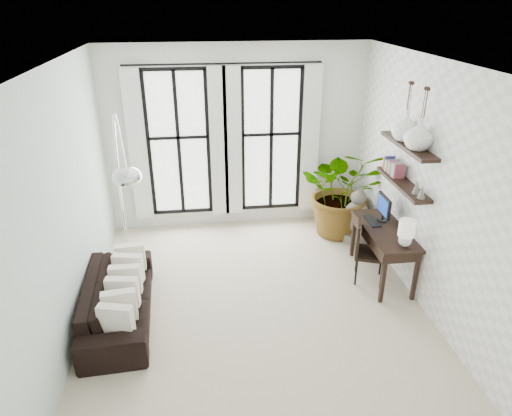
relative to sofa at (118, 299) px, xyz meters
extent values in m
plane|color=beige|center=(1.80, 0.12, -0.30)|extent=(5.00, 5.00, 0.00)
plane|color=white|center=(1.80, 0.12, 2.90)|extent=(5.00, 5.00, 0.00)
plane|color=silver|center=(-0.45, 0.12, 1.30)|extent=(0.00, 5.00, 5.00)
plane|color=white|center=(4.05, 0.12, 1.30)|extent=(0.00, 5.00, 5.00)
plane|color=white|center=(1.80, 2.62, 1.30)|extent=(4.50, 0.00, 4.50)
cube|color=white|center=(0.80, 2.59, 1.25)|extent=(1.00, 0.02, 2.50)
cube|color=white|center=(0.12, 2.49, 1.25)|extent=(0.30, 0.04, 2.60)
cube|color=white|center=(1.48, 2.49, 1.25)|extent=(0.30, 0.04, 2.60)
cube|color=white|center=(2.40, 2.59, 1.25)|extent=(1.00, 0.02, 2.50)
cube|color=white|center=(1.72, 2.49, 1.25)|extent=(0.30, 0.04, 2.60)
cube|color=white|center=(3.08, 2.49, 1.25)|extent=(0.30, 0.04, 2.60)
cylinder|color=black|center=(1.60, 2.50, 2.58)|extent=(3.20, 0.03, 0.03)
cube|color=black|center=(3.91, 0.51, 1.20)|extent=(0.25, 1.30, 0.05)
cube|color=black|center=(3.91, 0.51, 1.75)|extent=(0.25, 1.30, 0.05)
cube|color=#E95D3A|center=(3.91, 1.06, 1.32)|extent=(0.16, 0.03, 0.18)
cube|color=#372D9E|center=(3.91, 1.02, 1.32)|extent=(0.16, 0.03, 0.18)
cube|color=yellow|center=(3.91, 0.97, 1.32)|extent=(0.16, 0.03, 0.18)
cube|color=#2C8437|center=(3.91, 0.93, 1.32)|extent=(0.16, 0.03, 0.18)
cube|color=purple|center=(3.91, 0.88, 1.32)|extent=(0.16, 0.03, 0.18)
cube|color=#FF6538|center=(3.91, 0.84, 1.32)|extent=(0.16, 0.03, 0.18)
cube|color=#454545|center=(3.91, 0.79, 1.32)|extent=(0.16, 0.03, 0.18)
cube|color=#33B5AA|center=(3.91, 0.75, 1.32)|extent=(0.16, 0.03, 0.18)
cube|color=tan|center=(3.91, 0.70, 1.32)|extent=(0.16, 0.03, 0.18)
cube|color=#8C384B|center=(3.91, 0.66, 1.32)|extent=(0.16, 0.03, 0.18)
cone|color=gray|center=(3.91, 0.11, 1.32)|extent=(0.10, 0.10, 0.18)
cone|color=gray|center=(3.91, -0.04, 1.32)|extent=(0.10, 0.10, 0.18)
imported|color=black|center=(0.00, 0.00, 0.00)|extent=(0.90, 2.07, 0.59)
cube|color=white|center=(0.10, -0.70, 0.20)|extent=(0.40, 0.12, 0.40)
cube|color=white|center=(0.10, -0.42, 0.20)|extent=(0.40, 0.12, 0.40)
cube|color=white|center=(0.10, -0.14, 0.20)|extent=(0.40, 0.12, 0.40)
cube|color=white|center=(0.10, 0.14, 0.20)|extent=(0.40, 0.12, 0.40)
cube|color=white|center=(0.10, 0.42, 0.20)|extent=(0.40, 0.12, 0.40)
cube|color=white|center=(0.10, 0.70, 0.20)|extent=(0.40, 0.12, 0.40)
imported|color=#2D7228|center=(3.57, 1.95, 0.52)|extent=(1.65, 1.49, 1.63)
cube|color=black|center=(3.75, 0.51, 0.49)|extent=(0.58, 1.36, 0.04)
cube|color=black|center=(3.73, 0.51, 0.39)|extent=(0.52, 1.30, 0.13)
cube|color=black|center=(3.52, -0.12, 0.09)|extent=(0.05, 0.05, 0.75)
cube|color=black|center=(3.98, -0.12, 0.09)|extent=(0.05, 0.05, 0.75)
cube|color=black|center=(3.52, 1.14, 0.09)|extent=(0.05, 0.05, 0.75)
cube|color=black|center=(3.98, 1.14, 0.09)|extent=(0.05, 0.05, 0.75)
cube|color=black|center=(3.80, 0.77, 0.76)|extent=(0.04, 0.42, 0.30)
cube|color=navy|center=(3.78, 0.77, 0.76)|extent=(0.00, 0.36, 0.24)
cube|color=black|center=(3.65, 0.77, 0.52)|extent=(0.15, 0.40, 0.02)
sphere|color=silver|center=(3.80, -0.01, 0.60)|extent=(0.18, 0.18, 0.18)
cylinder|color=white|center=(3.80, -0.01, 0.79)|extent=(0.22, 0.22, 0.22)
cube|color=black|center=(3.54, 0.45, 0.15)|extent=(0.57, 0.57, 0.05)
cube|color=black|center=(3.35, 0.52, 0.40)|extent=(0.19, 0.43, 0.50)
cylinder|color=black|center=(3.36, 0.27, -0.09)|extent=(0.03, 0.03, 0.42)
cylinder|color=black|center=(3.72, 0.27, -0.09)|extent=(0.03, 0.03, 0.42)
cylinder|color=black|center=(3.36, 0.63, -0.09)|extent=(0.03, 0.03, 0.42)
cylinder|color=black|center=(3.72, 0.63, -0.09)|extent=(0.03, 0.03, 0.42)
cylinder|color=silver|center=(-0.10, 1.66, -0.24)|extent=(0.38, 0.38, 0.11)
cylinder|color=silver|center=(-0.10, 1.66, 0.29)|extent=(0.04, 0.04, 1.06)
ellipsoid|color=silver|center=(0.30, 0.05, 1.67)|extent=(0.34, 0.34, 0.22)
cylinder|color=gray|center=(3.75, 1.69, -0.22)|extent=(0.51, 0.51, 0.15)
ellipsoid|color=gray|center=(3.75, 1.69, 0.13)|extent=(0.46, 0.46, 0.56)
sphere|color=gray|center=(3.75, 1.69, 0.49)|extent=(0.25, 0.25, 0.25)
imported|color=white|center=(3.91, 0.26, 1.97)|extent=(0.37, 0.37, 0.38)
imported|color=white|center=(3.91, 0.66, 1.97)|extent=(0.37, 0.37, 0.38)
camera|label=1|loc=(1.15, -5.03, 3.57)|focal=32.00mm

